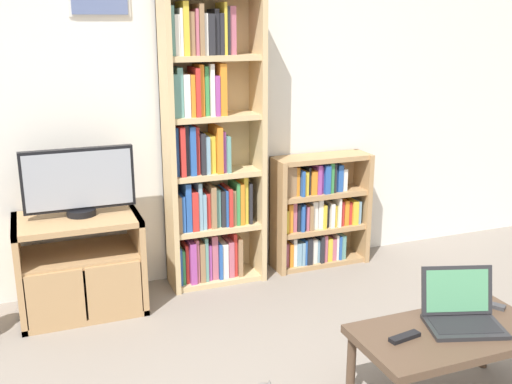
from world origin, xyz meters
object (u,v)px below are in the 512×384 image
at_px(coffee_table, 450,340).
at_px(remote_near_laptop, 405,337).
at_px(television, 79,182).
at_px(remote_far_from_laptop, 489,304).
at_px(laptop, 461,311).
at_px(tv_stand, 80,264).
at_px(bookshelf_short, 317,212).
at_px(bookshelf_tall, 208,150).

bearing_deg(coffee_table, remote_near_laptop, 176.72).
bearing_deg(remote_near_laptop, television, -152.49).
bearing_deg(coffee_table, remote_far_from_laptop, 21.82).
xyz_separation_m(laptop, remote_far_from_laptop, (0.26, 0.10, -0.05)).
height_order(coffee_table, laptop, laptop).
distance_m(tv_stand, television, 0.53).
xyz_separation_m(tv_stand, remote_near_laptop, (1.28, -1.63, 0.09)).
bearing_deg(coffee_table, bookshelf_short, 83.33).
bearing_deg(bookshelf_short, tv_stand, -174.70).
bearing_deg(bookshelf_tall, laptop, -67.79).
xyz_separation_m(television, bookshelf_short, (1.70, 0.12, -0.43)).
xyz_separation_m(tv_stand, bookshelf_short, (1.74, 0.16, 0.10)).
relative_size(bookshelf_short, remote_far_from_laptop, 5.34).
distance_m(bookshelf_tall, remote_near_laptop, 1.90).
bearing_deg(bookshelf_short, laptop, -94.01).
xyz_separation_m(bookshelf_tall, remote_far_from_laptop, (0.97, -1.66, -0.55)).
bearing_deg(tv_stand, remote_far_from_laptop, -38.95).
bearing_deg(laptop, coffee_table, -136.36).
bearing_deg(remote_far_from_laptop, coffee_table, -11.49).
distance_m(tv_stand, laptop, 2.28).
distance_m(bookshelf_short, coffee_table, 1.82).
relative_size(bookshelf_short, laptop, 2.03).
distance_m(tv_stand, remote_near_laptop, 2.08).
relative_size(tv_stand, coffee_table, 0.84).
bearing_deg(remote_far_from_laptop, television, -73.48).
xyz_separation_m(bookshelf_short, remote_near_laptop, (-0.46, -1.79, -0.01)).
bearing_deg(bookshelf_tall, remote_near_laptop, -77.89).
distance_m(bookshelf_tall, laptop, 1.96).
xyz_separation_m(bookshelf_tall, coffee_table, (0.63, -1.80, -0.60)).
bearing_deg(television, remote_far_from_laptop, -40.17).
xyz_separation_m(coffee_table, remote_near_laptop, (-0.25, 0.01, 0.06)).
relative_size(tv_stand, bookshelf_short, 0.90).
bearing_deg(tv_stand, bookshelf_short, 5.30).
height_order(tv_stand, television, television).
relative_size(tv_stand, remote_far_from_laptop, 4.79).
bearing_deg(bookshelf_tall, television, -172.61).
bearing_deg(tv_stand, television, 47.47).
xyz_separation_m(bookshelf_short, laptop, (-0.12, -1.77, 0.05)).
xyz_separation_m(tv_stand, remote_far_from_laptop, (1.87, -1.51, 0.09)).
distance_m(tv_stand, bookshelf_short, 1.75).
relative_size(bookshelf_short, remote_near_laptop, 5.11).
bearing_deg(coffee_table, tv_stand, 132.78).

